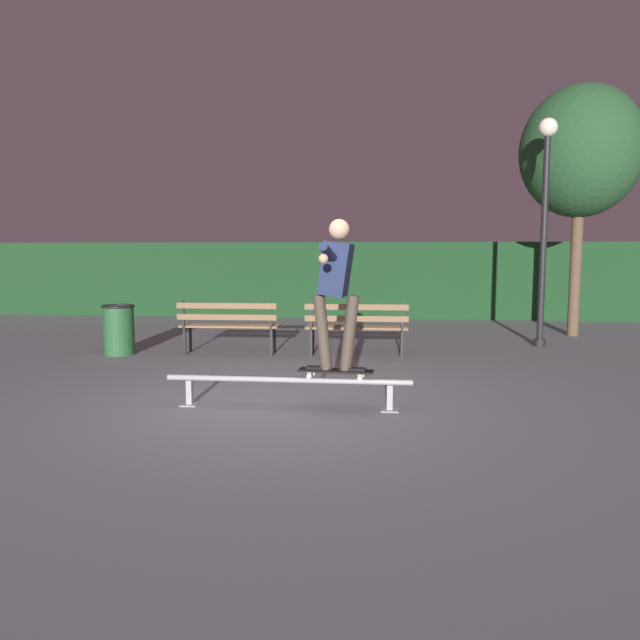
{
  "coord_description": "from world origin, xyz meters",
  "views": [
    {
      "loc": [
        1.03,
        -6.34,
        1.63
      ],
      "look_at": [
        0.25,
        0.68,
        0.85
      ],
      "focal_mm": 34.22,
      "sensor_mm": 36.0,
      "label": 1
    }
  ],
  "objects_px": {
    "park_bench_leftmost": "(229,322)",
    "lamp_post_right": "(545,203)",
    "park_bench_left_center": "(356,323)",
    "grind_rail": "(288,384)",
    "skateboarder": "(336,281)",
    "skateboard": "(336,371)",
    "tree_far_right": "(581,152)",
    "trash_can": "(119,329)"
  },
  "relations": [
    {
      "from": "skateboarder",
      "to": "park_bench_left_center",
      "type": "relative_size",
      "value": 0.97
    },
    {
      "from": "skateboard",
      "to": "tree_far_right",
      "type": "bearing_deg",
      "value": 55.98
    },
    {
      "from": "park_bench_leftmost",
      "to": "park_bench_left_center",
      "type": "xyz_separation_m",
      "value": [
        2.05,
        0.0,
        0.0
      ]
    },
    {
      "from": "grind_rail",
      "to": "tree_far_right",
      "type": "bearing_deg",
      "value": 52.88
    },
    {
      "from": "grind_rail",
      "to": "skateboarder",
      "type": "height_order",
      "value": "skateboarder"
    },
    {
      "from": "skateboarder",
      "to": "lamp_post_right",
      "type": "xyz_separation_m",
      "value": [
        3.19,
        4.72,
        1.14
      ]
    },
    {
      "from": "tree_far_right",
      "to": "trash_can",
      "type": "height_order",
      "value": "tree_far_right"
    },
    {
      "from": "grind_rail",
      "to": "park_bench_left_center",
      "type": "relative_size",
      "value": 1.62
    },
    {
      "from": "skateboard",
      "to": "lamp_post_right",
      "type": "bearing_deg",
      "value": 55.91
    },
    {
      "from": "trash_can",
      "to": "park_bench_leftmost",
      "type": "bearing_deg",
      "value": 5.55
    },
    {
      "from": "lamp_post_right",
      "to": "skateboarder",
      "type": "bearing_deg",
      "value": -124.06
    },
    {
      "from": "skateboarder",
      "to": "trash_can",
      "type": "bearing_deg",
      "value": 140.81
    },
    {
      "from": "skateboarder",
      "to": "trash_can",
      "type": "relative_size",
      "value": 1.95
    },
    {
      "from": "grind_rail",
      "to": "lamp_post_right",
      "type": "distance_m",
      "value": 6.4
    },
    {
      "from": "grind_rail",
      "to": "lamp_post_right",
      "type": "relative_size",
      "value": 0.67
    },
    {
      "from": "park_bench_left_center",
      "to": "grind_rail",
      "type": "bearing_deg",
      "value": -99.79
    },
    {
      "from": "skateboard",
      "to": "park_bench_leftmost",
      "type": "height_order",
      "value": "park_bench_leftmost"
    },
    {
      "from": "park_bench_left_center",
      "to": "tree_far_right",
      "type": "height_order",
      "value": "tree_far_right"
    },
    {
      "from": "park_bench_leftmost",
      "to": "trash_can",
      "type": "bearing_deg",
      "value": -174.45
    },
    {
      "from": "lamp_post_right",
      "to": "grind_rail",
      "type": "bearing_deg",
      "value": -128.1
    },
    {
      "from": "park_bench_leftmost",
      "to": "trash_can",
      "type": "relative_size",
      "value": 2.01
    },
    {
      "from": "park_bench_leftmost",
      "to": "park_bench_left_center",
      "type": "height_order",
      "value": "same"
    },
    {
      "from": "skateboard",
      "to": "skateboarder",
      "type": "height_order",
      "value": "skateboarder"
    },
    {
      "from": "grind_rail",
      "to": "skateboard",
      "type": "height_order",
      "value": "skateboard"
    },
    {
      "from": "skateboarder",
      "to": "trash_can",
      "type": "xyz_separation_m",
      "value": [
        -3.76,
        3.07,
        -0.93
      ]
    },
    {
      "from": "grind_rail",
      "to": "skateboard",
      "type": "relative_size",
      "value": 3.28
    },
    {
      "from": "park_bench_leftmost",
      "to": "lamp_post_right",
      "type": "height_order",
      "value": "lamp_post_right"
    },
    {
      "from": "skateboard",
      "to": "park_bench_leftmost",
      "type": "distance_m",
      "value": 3.81
    },
    {
      "from": "grind_rail",
      "to": "trash_can",
      "type": "relative_size",
      "value": 3.26
    },
    {
      "from": "grind_rail",
      "to": "park_bench_leftmost",
      "type": "xyz_separation_m",
      "value": [
        -1.49,
        3.24,
        0.28
      ]
    },
    {
      "from": "skateboarder",
      "to": "park_bench_left_center",
      "type": "height_order",
      "value": "skateboarder"
    },
    {
      "from": "grind_rail",
      "to": "lamp_post_right",
      "type": "xyz_separation_m",
      "value": [
        3.7,
        4.72,
        2.23
      ]
    },
    {
      "from": "skateboarder",
      "to": "trash_can",
      "type": "height_order",
      "value": "skateboarder"
    },
    {
      "from": "skateboard",
      "to": "lamp_post_right",
      "type": "relative_size",
      "value": 0.2
    },
    {
      "from": "park_bench_left_center",
      "to": "lamp_post_right",
      "type": "bearing_deg",
      "value": 25.27
    },
    {
      "from": "skateboarder",
      "to": "tree_far_right",
      "type": "height_order",
      "value": "tree_far_right"
    },
    {
      "from": "tree_far_right",
      "to": "trash_can",
      "type": "xyz_separation_m",
      "value": [
        -7.94,
        -3.13,
        -3.13
      ]
    },
    {
      "from": "tree_far_right",
      "to": "trash_can",
      "type": "bearing_deg",
      "value": -158.5
    },
    {
      "from": "trash_can",
      "to": "grind_rail",
      "type": "bearing_deg",
      "value": -43.33
    },
    {
      "from": "lamp_post_right",
      "to": "trash_can",
      "type": "bearing_deg",
      "value": -166.61
    },
    {
      "from": "park_bench_leftmost",
      "to": "park_bench_left_center",
      "type": "bearing_deg",
      "value": 0.0
    },
    {
      "from": "skateboard",
      "to": "park_bench_left_center",
      "type": "height_order",
      "value": "park_bench_left_center"
    }
  ]
}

